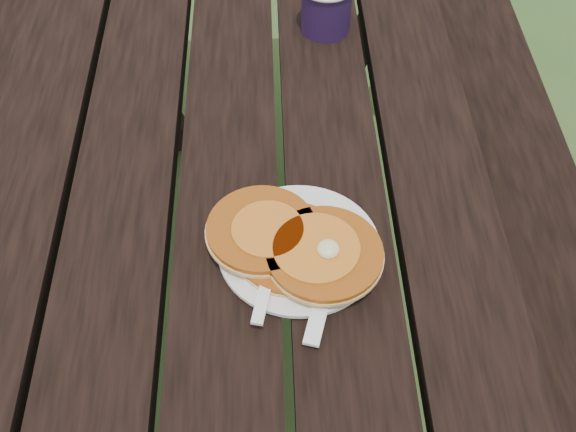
{
  "coord_description": "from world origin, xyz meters",
  "views": [
    {
      "loc": [
        0.06,
        -0.89,
        1.51
      ],
      "look_at": [
        0.08,
        -0.3,
        0.8
      ],
      "focal_mm": 45.0,
      "sensor_mm": 36.0,
      "label": 1
    }
  ],
  "objects_px": {
    "picnic_table": "(242,238)",
    "plate": "(299,249)",
    "pancake_stack": "(295,244)",
    "coffee_cup": "(326,4)"
  },
  "relations": [
    {
      "from": "picnic_table",
      "to": "plate",
      "type": "relative_size",
      "value": 8.66
    },
    {
      "from": "pancake_stack",
      "to": "coffee_cup",
      "type": "relative_size",
      "value": 2.43
    },
    {
      "from": "picnic_table",
      "to": "plate",
      "type": "distance_m",
      "value": 0.51
    },
    {
      "from": "plate",
      "to": "picnic_table",
      "type": "bearing_deg",
      "value": 106.58
    },
    {
      "from": "coffee_cup",
      "to": "plate",
      "type": "bearing_deg",
      "value": -97.94
    },
    {
      "from": "picnic_table",
      "to": "coffee_cup",
      "type": "distance_m",
      "value": 0.49
    },
    {
      "from": "plate",
      "to": "pancake_stack",
      "type": "bearing_deg",
      "value": -133.09
    },
    {
      "from": "picnic_table",
      "to": "pancake_stack",
      "type": "height_order",
      "value": "pancake_stack"
    },
    {
      "from": "pancake_stack",
      "to": "coffee_cup",
      "type": "bearing_deg",
      "value": 81.45
    },
    {
      "from": "plate",
      "to": "coffee_cup",
      "type": "distance_m",
      "value": 0.49
    }
  ]
}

